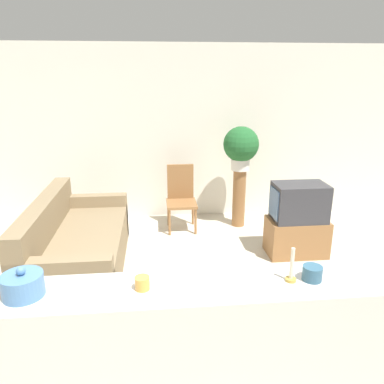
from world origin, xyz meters
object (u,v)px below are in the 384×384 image
(wooden_chair, at_px, (181,195))
(couch, at_px, (77,247))
(decorative_bowl, at_px, (23,285))
(television, at_px, (299,202))
(potted_plant, at_px, (241,146))

(wooden_chair, bearing_deg, couch, -138.13)
(decorative_bowl, bearing_deg, television, 40.95)
(wooden_chair, height_order, potted_plant, potted_plant)
(television, height_order, wooden_chair, wooden_chair)
(couch, distance_m, decorative_bowl, 2.23)
(television, relative_size, wooden_chair, 0.69)
(television, xyz_separation_m, decorative_bowl, (-2.59, -2.25, 0.34))
(couch, xyz_separation_m, decorative_bowl, (0.15, -2.09, 0.75))
(television, distance_m, decorative_bowl, 3.45)
(television, height_order, decorative_bowl, decorative_bowl)
(couch, height_order, decorative_bowl, decorative_bowl)
(couch, xyz_separation_m, potted_plant, (2.21, 1.18, 0.94))
(wooden_chair, relative_size, decorative_bowl, 3.93)
(couch, bearing_deg, potted_plant, 28.20)
(wooden_chair, relative_size, potted_plant, 1.49)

